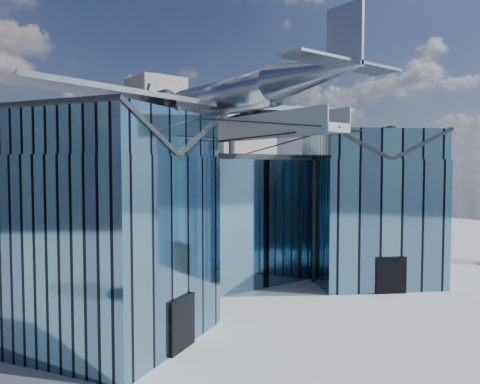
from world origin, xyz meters
TOP-DOWN VIEW (x-y plane):
  - ground_plane at (0.00, 0.00)m, footprint 120.00×120.00m
  - museum at (0.00, 5.82)m, footprint 32.88×24.50m
  - bg_towers at (1.45, 50.49)m, footprint 77.00×24.50m
  - tree_side_e at (28.26, 7.15)m, footprint 3.85×3.85m

SIDE VIEW (x-z plane):
  - ground_plane at x=0.00m, z-range 0.00..0.00m
  - tree_side_e at x=28.26m, z-range 0.95..6.34m
  - museum at x=0.00m, z-range -3.26..14.34m
  - bg_towers at x=1.45m, z-range -2.99..23.01m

